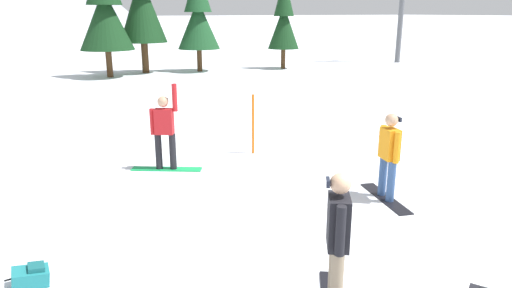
% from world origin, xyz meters
% --- Properties ---
extents(snowboarder_foreground, '(1.10, 1.49, 1.73)m').
position_xyz_m(snowboarder_foreground, '(-0.99, 0.63, 0.91)').
color(snowboarder_foreground, black).
rests_on(snowboarder_foreground, ground_plane).
extents(snowboarder_midground, '(0.66, 1.59, 1.66)m').
position_xyz_m(snowboarder_midground, '(1.95, 2.96, 0.87)').
color(snowboarder_midground, black).
rests_on(snowboarder_midground, ground_plane).
extents(snowboarder_background, '(1.51, 1.04, 1.95)m').
position_xyz_m(snowboarder_background, '(-1.25, 6.55, 0.91)').
color(snowboarder_background, '#19B259').
rests_on(snowboarder_background, ground_plane).
extents(backpack_teal, '(0.53, 0.32, 0.29)m').
position_xyz_m(backpack_teal, '(-4.19, 2.86, 0.14)').
color(backpack_teal, '#1E7A7F').
rests_on(backpack_teal, ground_plane).
extents(trail_marker_pole, '(0.06, 0.06, 1.50)m').
position_xyz_m(trail_marker_pole, '(1.07, 6.77, 0.75)').
color(trail_marker_pole, orange).
rests_on(trail_marker_pole, ground_plane).
extents(pine_tree_broad, '(1.91, 1.91, 5.59)m').
position_xyz_m(pine_tree_broad, '(11.02, 22.04, 3.04)').
color(pine_tree_broad, '#472D19').
rests_on(pine_tree_broad, ground_plane).
extents(pine_tree_young, '(2.46, 2.46, 6.01)m').
position_xyz_m(pine_tree_young, '(5.89, 23.15, 3.28)').
color(pine_tree_young, '#472D19').
rests_on(pine_tree_young, ground_plane).
extents(pine_tree_tall, '(2.85, 2.85, 6.65)m').
position_xyz_m(pine_tree_tall, '(0.62, 22.96, 3.63)').
color(pine_tree_tall, '#472D19').
rests_on(pine_tree_tall, ground_plane).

